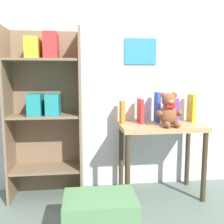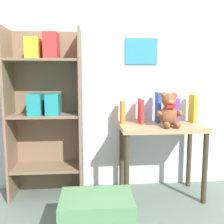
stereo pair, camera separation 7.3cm
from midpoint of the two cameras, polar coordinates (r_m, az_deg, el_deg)
wall_back at (r=2.22m, az=6.70°, el=15.37°), size 4.80×0.07×2.50m
bookshelf_side at (r=2.04m, az=-13.85°, el=1.76°), size 0.56×0.28×1.33m
display_table at (r=2.04m, az=12.21°, el=-5.72°), size 0.66×0.37×0.59m
teddy_bear at (r=1.96m, az=13.97°, el=0.22°), size 0.20×0.18×0.26m
book_standing_orange at (r=2.05m, az=3.42°, el=-0.01°), size 0.03×0.11×0.18m
book_standing_red at (r=2.07m, az=7.59°, el=0.21°), size 0.02×0.15×0.20m
book_standing_blue at (r=2.12m, az=11.45°, el=1.03°), size 0.03×0.11×0.25m
book_standing_purple at (r=2.17m, az=15.19°, el=0.41°), size 0.04×0.11×0.20m
book_standing_yellow at (r=2.22m, az=18.90°, el=0.82°), size 0.03×0.12×0.23m
storage_bin at (r=1.63m, az=-2.14°, el=-22.73°), size 0.43×0.30×0.26m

